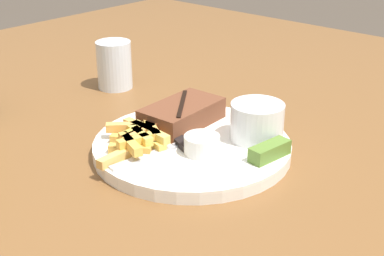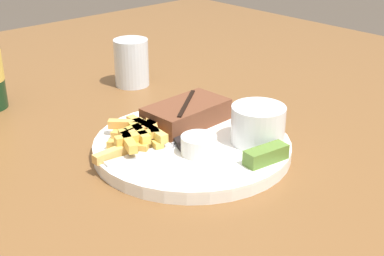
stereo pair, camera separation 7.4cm
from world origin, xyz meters
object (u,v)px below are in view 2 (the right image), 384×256
dipping_sauce_cup (199,144)px  drinking_glass (132,63)px  dinner_plate (192,147)px  fork_utensil (147,153)px  coleslaw_cup (258,122)px  knife_utensil (173,133)px  steak_portion (187,114)px  pickle_spear (266,155)px

dipping_sauce_cup → drinking_glass: size_ratio=0.55×
dinner_plate → fork_utensil: (-0.07, 0.01, 0.01)m
coleslaw_cup → knife_utensil: size_ratio=0.48×
fork_utensil → knife_utensil: bearing=28.2°
dipping_sauce_cup → coleslaw_cup: bearing=-18.4°
steak_portion → knife_utensil: bearing=-158.2°
pickle_spear → knife_utensil: size_ratio=0.40×
pickle_spear → knife_utensil: pickle_spear is taller
dinner_plate → dipping_sauce_cup: dipping_sauce_cup is taller
coleslaw_cup → pickle_spear: bearing=-128.1°
steak_portion → dipping_sauce_cup: (-0.05, -0.09, -0.00)m
pickle_spear → fork_utensil: pickle_spear is taller
fork_utensil → drinking_glass: size_ratio=1.53×
steak_portion → pickle_spear: (-0.01, -0.16, -0.01)m
steak_portion → dipping_sauce_cup: bearing=-122.6°
steak_portion → drinking_glass: size_ratio=1.46×
dinner_plate → dipping_sauce_cup: size_ratio=5.77×
steak_portion → pickle_spear: 0.16m
steak_portion → coleslaw_cup: coleslaw_cup is taller
dipping_sauce_cup → knife_utensil: bearing=78.5°
dipping_sauce_cup → fork_utensil: size_ratio=0.36×
steak_portion → fork_utensil: bearing=-159.7°
dinner_plate → coleslaw_cup: 0.10m
coleslaw_cup → drinking_glass: drinking_glass is taller
dipping_sauce_cup → knife_utensil: (0.01, 0.07, -0.01)m
dinner_plate → drinking_glass: drinking_glass is taller
drinking_glass → coleslaw_cup: bearing=-96.7°
coleslaw_cup → fork_utensil: (-0.14, 0.07, -0.03)m
steak_portion → fork_utensil: (-0.11, -0.04, -0.01)m
dinner_plate → coleslaw_cup: bearing=-43.7°
dipping_sauce_cup → fork_utensil: (-0.05, 0.05, -0.01)m
pickle_spear → dinner_plate: bearing=104.8°
steak_portion → knife_utensil: steak_portion is taller
coleslaw_cup → pickle_spear: coleslaw_cup is taller
steak_portion → drinking_glass: (0.07, 0.24, 0.01)m
dipping_sauce_cup → knife_utensil: 0.07m
steak_portion → fork_utensil: steak_portion is taller
dipping_sauce_cup → fork_utensil: 0.07m
fork_utensil → knife_utensil: knife_utensil is taller
drinking_glass → dinner_plate: bearing=-110.6°
drinking_glass → steak_portion: bearing=-107.1°
steak_portion → pickle_spear: size_ratio=2.00×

